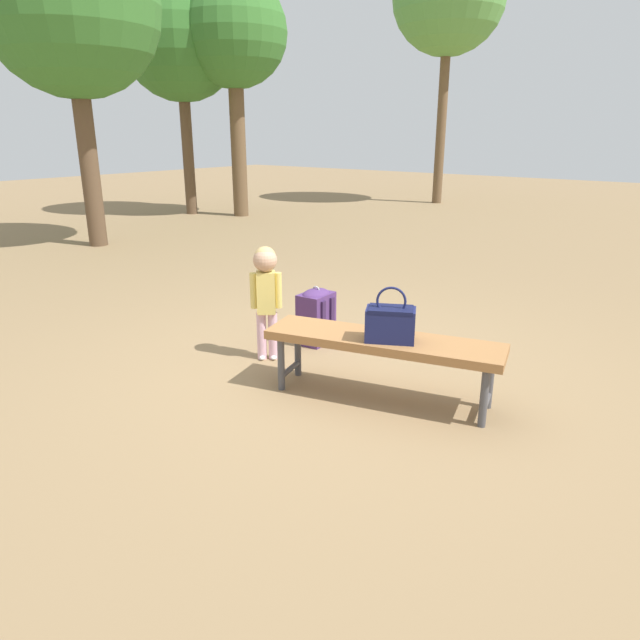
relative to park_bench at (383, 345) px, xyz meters
name	(u,v)px	position (x,y,z in m)	size (l,w,h in m)	color
ground_plane	(334,372)	(0.53, -0.17, -0.39)	(40.00, 40.00, 0.00)	#8C704C
park_bench	(383,345)	(0.00, 0.00, 0.00)	(1.65, 0.80, 0.45)	#9E6B3D
handbag	(390,322)	(-0.07, 0.03, 0.18)	(0.37, 0.31, 0.37)	#191E4C
child_standing	(266,285)	(1.12, -0.06, 0.22)	(0.20, 0.19, 0.92)	#E5B2C6
backpack_large	(316,315)	(1.04, -0.59, -0.14)	(0.28, 0.32, 0.51)	#4C2D66
tree_near	(234,35)	(7.21, -5.80, 3.17)	(2.15, 2.15, 4.70)	brown
tree_mid	(180,39)	(8.31, -5.36, 3.14)	(2.48, 2.48, 4.79)	brown
tree_far	(70,6)	(6.60, -1.97, 3.06)	(2.57, 2.57, 4.77)	brown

